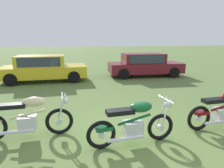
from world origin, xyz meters
TOP-DOWN VIEW (x-y plane):
  - ground_plane at (0.00, 0.00)m, footprint 120.00×120.00m
  - motorcycle_cream at (-2.40, 0.40)m, footprint 2.16×0.64m
  - motorcycle_green at (-0.04, -0.36)m, footprint 2.04×0.64m
  - motorcycle_maroon at (2.51, 0.02)m, footprint 2.02×0.64m
  - car_yellow at (-2.99, 7.07)m, footprint 4.59×2.12m
  - car_burgundy at (3.04, 7.49)m, footprint 4.59×2.02m

SIDE VIEW (x-z plane):
  - ground_plane at x=0.00m, z-range 0.00..0.00m
  - motorcycle_maroon at x=2.51m, z-range -0.03..0.99m
  - motorcycle_green at x=-0.04m, z-range -0.02..1.00m
  - motorcycle_cream at x=-2.40m, z-range -0.01..1.00m
  - car_burgundy at x=3.04m, z-range 0.08..1.51m
  - car_yellow at x=-2.99m, z-range 0.08..1.51m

